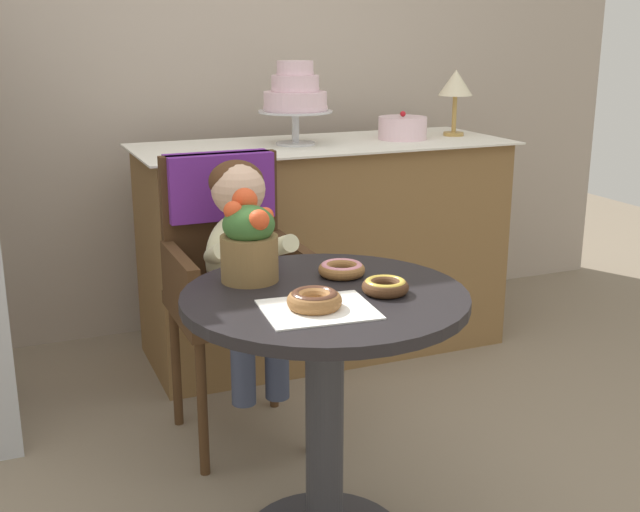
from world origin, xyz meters
The scene contains 13 objects.
back_wall centered at (0.00, 1.85, 1.35)m, with size 4.80×0.10×2.70m, color #B2A393.
cafe_table centered at (0.00, 0.00, 0.51)m, with size 0.72×0.72×0.72m.
wicker_chair centered at (-0.03, 0.75, 0.64)m, with size 0.42×0.45×0.95m.
seated_child centered at (-0.03, 0.59, 0.68)m, with size 0.27×0.32×0.73m.
paper_napkin centered at (-0.06, -0.11, 0.72)m, with size 0.26×0.21×0.00m, color white.
donut_front centered at (-0.07, -0.10, 0.74)m, with size 0.13×0.13×0.04m.
donut_mid centered at (0.14, -0.06, 0.74)m, with size 0.12×0.12×0.04m.
donut_side centered at (0.10, 0.11, 0.74)m, with size 0.12×0.12×0.03m.
flower_vase centered at (-0.14, 0.17, 0.83)m, with size 0.15×0.16×0.24m.
display_counter centered at (0.55, 1.30, 0.45)m, with size 1.56×0.62×0.90m.
tiered_cake_stand centered at (0.42, 1.30, 1.10)m, with size 0.30×0.30×0.33m.
round_layer_cake centered at (0.91, 1.28, 0.95)m, with size 0.21×0.21×0.12m.
table_lamp centered at (1.17, 1.30, 1.12)m, with size 0.15×0.15×0.28m.
Camera 1 is at (-0.74, -1.73, 1.35)m, focal length 44.68 mm.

